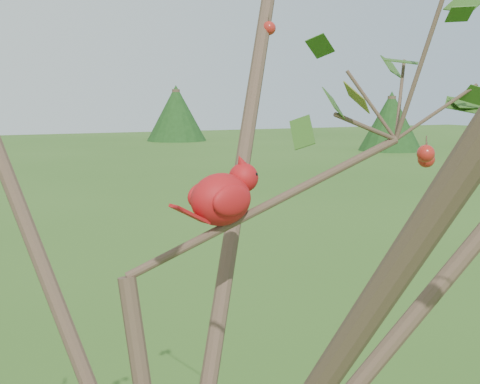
% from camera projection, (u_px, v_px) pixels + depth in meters
% --- Properties ---
extents(crabapple_tree, '(2.35, 2.05, 2.95)m').
position_uv_depth(crabapple_tree, '(185.00, 196.00, 1.05)').
color(crabapple_tree, '#493527').
rests_on(crabapple_tree, ground).
extents(cardinal, '(0.22, 0.13, 0.15)m').
position_uv_depth(cardinal, '(224.00, 196.00, 1.21)').
color(cardinal, '#B1170F').
rests_on(cardinal, ground).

